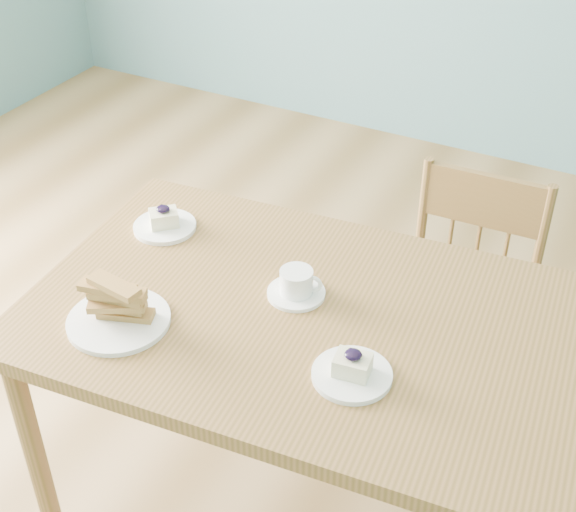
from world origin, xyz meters
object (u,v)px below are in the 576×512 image
(biscotti_plate, at_px, (117,308))
(cheesecake_plate_far, at_px, (164,223))
(dining_chair, at_px, (459,313))
(coffee_cup, at_px, (297,285))
(dining_table, at_px, (330,345))
(cheesecake_plate_near, at_px, (352,371))

(biscotti_plate, bearing_deg, cheesecake_plate_far, 109.46)
(dining_chair, height_order, coffee_cup, dining_chair)
(cheesecake_plate_far, xyz_separation_m, coffee_cup, (0.45, -0.09, 0.01))
(coffee_cup, bearing_deg, dining_table, -35.81)
(coffee_cup, height_order, biscotti_plate, biscotti_plate)
(cheesecake_plate_far, relative_size, biscotti_plate, 0.71)
(cheesecake_plate_far, bearing_deg, dining_table, -13.76)
(cheesecake_plate_near, distance_m, coffee_cup, 0.30)
(cheesecake_plate_far, bearing_deg, dining_chair, 30.74)
(cheesecake_plate_near, relative_size, coffee_cup, 1.22)
(dining_table, distance_m, dining_chair, 0.64)
(dining_table, xyz_separation_m, cheesecake_plate_far, (-0.56, 0.14, 0.09))
(coffee_cup, xyz_separation_m, biscotti_plate, (-0.31, -0.28, 0.01))
(cheesecake_plate_near, xyz_separation_m, cheesecake_plate_far, (-0.68, 0.29, -0.00))
(dining_chair, relative_size, cheesecake_plate_near, 4.95)
(coffee_cup, bearing_deg, dining_chair, 48.24)
(dining_table, distance_m, cheesecake_plate_near, 0.21)
(dining_table, relative_size, dining_chair, 1.76)
(cheesecake_plate_near, xyz_separation_m, coffee_cup, (-0.23, 0.20, 0.01))
(dining_table, bearing_deg, cheesecake_plate_near, -56.84)
(cheesecake_plate_far, relative_size, coffee_cup, 1.20)
(biscotti_plate, bearing_deg, coffee_cup, 41.87)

